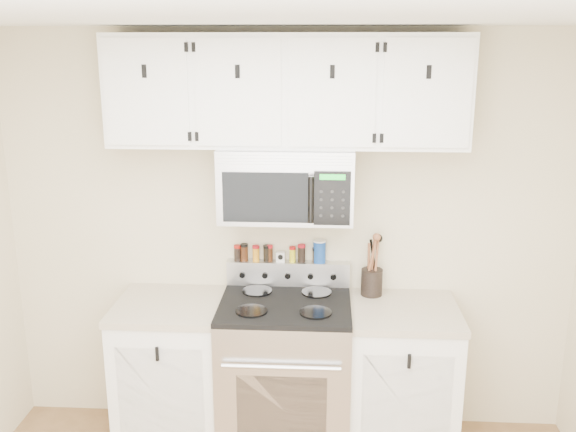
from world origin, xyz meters
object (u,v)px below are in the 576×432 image
object	(u,v)px
microwave	(287,183)
utensil_crock	(372,280)
range	(285,374)
salt_canister	(319,251)

from	to	relation	value
microwave	utensil_crock	world-z (taller)	microwave
microwave	utensil_crock	size ratio (longest dim) A/B	2.00
utensil_crock	microwave	bearing A→B (deg)	-170.03
range	microwave	bearing A→B (deg)	89.77
range	microwave	size ratio (longest dim) A/B	1.45
salt_canister	range	bearing A→B (deg)	-124.29
range	salt_canister	distance (m)	0.77
range	utensil_crock	xyz separation A→B (m)	(0.51, 0.22, 0.53)
range	salt_canister	world-z (taller)	salt_canister
range	utensil_crock	size ratio (longest dim) A/B	2.90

